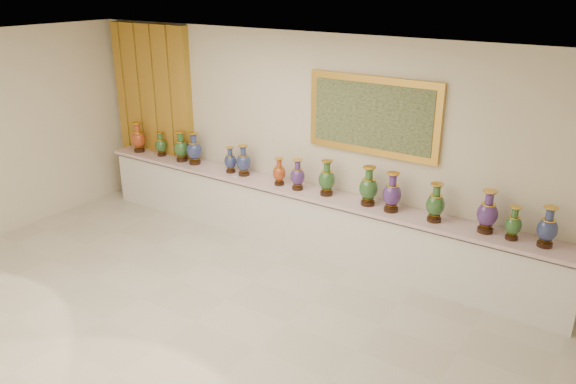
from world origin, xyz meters
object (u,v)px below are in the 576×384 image
counter (303,219)px  vase_2 (181,148)px  vase_0 (138,139)px  vase_1 (161,145)px

counter → vase_2: (-2.29, -0.02, 0.68)m
counter → vase_0: bearing=-179.1°
counter → vase_1: size_ratio=18.37×
vase_2 → vase_0: bearing=-178.3°
counter → vase_1: 2.84m
counter → vase_1: bearing=180.0°
vase_0 → vase_2: (0.96, 0.03, -0.01)m
counter → vase_1: (-2.77, 0.00, 0.64)m
counter → vase_0: vase_0 is taller
vase_2 → counter: bearing=0.5°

